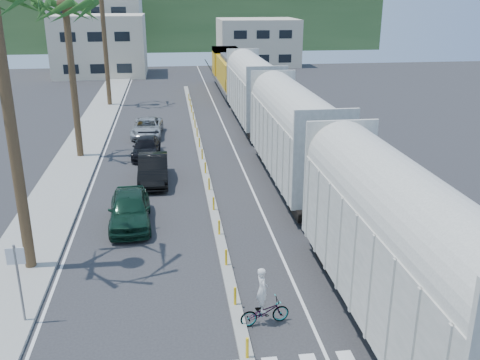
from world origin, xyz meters
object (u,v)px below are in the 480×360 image
Objects in this scene: car_second at (153,169)px; cyclist at (264,306)px; car_lead at (130,209)px; street_sign at (18,273)px.

cyclist is (4.04, -15.27, -0.13)m from car_second.
car_second is 2.30× the size of cyclist.
car_lead is 2.33× the size of cyclist.
car_second is 15.80m from cyclist.
street_sign is 0.60× the size of car_lead.
street_sign is 8.34m from cyclist.
street_sign is 8.65m from car_lead.
street_sign is 0.61× the size of car_second.
street_sign reaches higher than cyclist.
cyclist is (8.16, -1.08, -1.29)m from street_sign.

